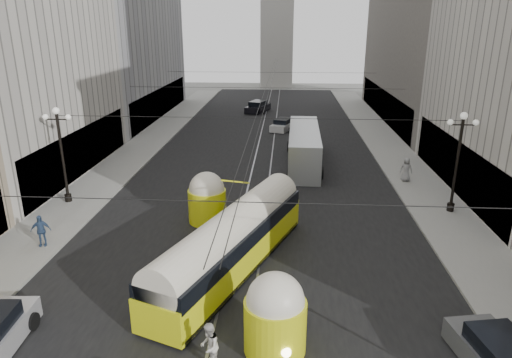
# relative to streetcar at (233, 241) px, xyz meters

# --- Properties ---
(road) EXTENTS (20.00, 85.00, 0.02)m
(road) POSITION_rel_streetcar_xyz_m (0.50, 22.51, -1.56)
(road) COLOR black
(road) RESTS_ON ground
(sidewalk_left) EXTENTS (4.00, 72.00, 0.15)m
(sidewalk_left) POSITION_rel_streetcar_xyz_m (-11.50, 26.01, -1.49)
(sidewalk_left) COLOR gray
(sidewalk_left) RESTS_ON ground
(sidewalk_right) EXTENTS (4.00, 72.00, 0.15)m
(sidewalk_right) POSITION_rel_streetcar_xyz_m (12.50, 26.01, -1.49)
(sidewalk_right) COLOR gray
(sidewalk_right) RESTS_ON ground
(rail_left) EXTENTS (0.12, 85.00, 0.04)m
(rail_left) POSITION_rel_streetcar_xyz_m (-0.25, 22.51, -1.56)
(rail_left) COLOR gray
(rail_left) RESTS_ON ground
(rail_right) EXTENTS (0.12, 85.00, 0.04)m
(rail_right) POSITION_rel_streetcar_xyz_m (1.25, 22.51, -1.56)
(rail_right) COLOR gray
(rail_right) RESTS_ON ground
(distant_tower) EXTENTS (6.00, 6.00, 31.36)m
(distant_tower) POSITION_rel_streetcar_xyz_m (0.50, 70.01, 13.41)
(distant_tower) COLOR #B2AFA8
(distant_tower) RESTS_ON ground
(lamppost_left_mid) EXTENTS (1.86, 0.44, 6.37)m
(lamppost_left_mid) POSITION_rel_streetcar_xyz_m (-12.10, 8.01, 2.18)
(lamppost_left_mid) COLOR black
(lamppost_left_mid) RESTS_ON sidewalk_left
(lamppost_right_mid) EXTENTS (1.86, 0.44, 6.37)m
(lamppost_right_mid) POSITION_rel_streetcar_xyz_m (13.10, 8.01, 2.18)
(lamppost_right_mid) COLOR black
(lamppost_right_mid) RESTS_ON sidewalk_right
(catenary) EXTENTS (25.00, 72.00, 0.23)m
(catenary) POSITION_rel_streetcar_xyz_m (0.62, 21.50, 4.32)
(catenary) COLOR black
(catenary) RESTS_ON ground
(streetcar) EXTENTS (6.73, 13.80, 3.19)m
(streetcar) POSITION_rel_streetcar_xyz_m (0.00, 0.00, 0.00)
(streetcar) COLOR yellow
(streetcar) RESTS_ON ground
(city_bus) EXTENTS (2.78, 11.97, 3.03)m
(city_bus) POSITION_rel_streetcar_xyz_m (4.05, 18.23, 0.10)
(city_bus) COLOR #ABAFB0
(city_bus) RESTS_ON ground
(sedan_white_far) EXTENTS (2.99, 4.50, 1.32)m
(sedan_white_far) POSITION_rel_streetcar_xyz_m (2.14, 31.46, -0.96)
(sedan_white_far) COLOR white
(sedan_white_far) RESTS_ON ground
(sedan_dark_far) EXTENTS (3.44, 5.21, 1.52)m
(sedan_dark_far) POSITION_rel_streetcar_xyz_m (-1.40, 42.46, -0.87)
(sedan_dark_far) COLOR black
(sedan_dark_far) RESTS_ON ground
(pedestrian_crossing_b) EXTENTS (0.68, 0.86, 1.75)m
(pedestrian_crossing_b) POSITION_rel_streetcar_xyz_m (-0.06, -6.77, -0.69)
(pedestrian_crossing_b) COLOR beige
(pedestrian_crossing_b) RESTS_ON ground
(pedestrian_sidewalk_right) EXTENTS (1.03, 0.82, 1.83)m
(pedestrian_sidewalk_right) POSITION_rel_streetcar_xyz_m (11.65, 13.79, -0.50)
(pedestrian_sidewalk_right) COLOR gray
(pedestrian_sidewalk_right) RESTS_ON sidewalk_right
(pedestrian_sidewalk_left) EXTENTS (1.15, 0.86, 1.75)m
(pedestrian_sidewalk_left) POSITION_rel_streetcar_xyz_m (-10.54, 1.61, -0.54)
(pedestrian_sidewalk_left) COLOR #334C71
(pedestrian_sidewalk_left) RESTS_ON sidewalk_left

